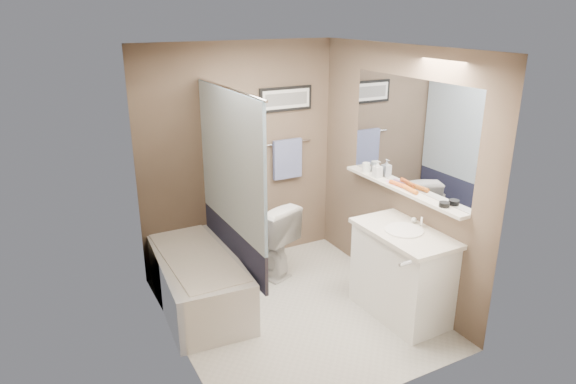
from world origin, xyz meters
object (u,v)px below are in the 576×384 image
bathtub (198,280)px  glass_jar (366,168)px  toilet (261,237)px  hair_brush_back (399,184)px  hair_brush_front (410,189)px  candle_bowl_near (444,204)px  vanity (402,275)px  soap_bottle (378,169)px

bathtub → glass_jar: size_ratio=15.00×
toilet → bathtub: bearing=-0.5°
toilet → hair_brush_back: (0.98, -0.99, 0.73)m
bathtub → hair_brush_front: 2.17m
bathtub → toilet: bearing=24.6°
bathtub → hair_brush_front: (1.79, -0.85, 0.89)m
hair_brush_back → toilet: bearing=134.7°
toilet → glass_jar: size_ratio=8.06×
candle_bowl_near → hair_brush_front: 0.44m
bathtub → glass_jar: 2.01m
vanity → candle_bowl_near: size_ratio=10.00×
candle_bowl_near → toilet: bearing=121.8°
bathtub → candle_bowl_near: (1.79, -1.28, 0.89)m
toilet → glass_jar: bearing=133.4°
bathtub → candle_bowl_near: 2.37m
vanity → candle_bowl_near: bearing=-54.1°
hair_brush_back → soap_bottle: 0.33m
hair_brush_front → hair_brush_back: (0.00, 0.15, 0.00)m
candle_bowl_near → soap_bottle: 0.92m
glass_jar → soap_bottle: (0.00, -0.19, 0.03)m
bathtub → glass_jar: (1.79, -0.18, 0.92)m
hair_brush_front → glass_jar: 0.67m
glass_jar → soap_bottle: soap_bottle is taller
toilet → hair_brush_back: 1.58m
bathtub → toilet: 0.87m
vanity → glass_jar: (0.19, 0.87, 0.77)m
toilet → candle_bowl_near: candle_bowl_near is taller
toilet → candle_bowl_near: (0.98, -1.58, 0.73)m
candle_bowl_near → hair_brush_front: (0.00, 0.44, 0.00)m
bathtub → vanity: bearing=-28.8°
glass_jar → hair_brush_back: bearing=-90.0°
hair_brush_back → soap_bottle: bearing=90.0°
soap_bottle → hair_brush_back: bearing=-90.0°
soap_bottle → toilet: bearing=146.0°
toilet → glass_jar: 1.33m
glass_jar → soap_bottle: size_ratio=0.59×
hair_brush_front → hair_brush_back: 0.15m
vanity → bathtub: bearing=145.0°
vanity → glass_jar: bearing=76.1°
bathtub → hair_brush_back: size_ratio=6.82×
vanity → glass_jar: glass_jar is taller
toilet → soap_bottle: soap_bottle is taller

